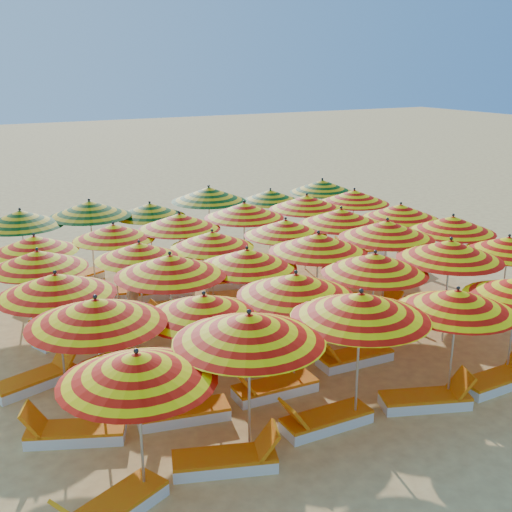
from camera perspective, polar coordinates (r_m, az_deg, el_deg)
name	(u,v)px	position (r m, az deg, el deg)	size (l,w,h in m)	color
ground	(265,320)	(16.60, 0.83, -5.73)	(120.00, 120.00, 0.00)	#F3C46C
umbrella_0	(137,367)	(9.51, -10.53, -9.71)	(2.42, 2.42, 2.48)	silver
umbrella_1	(249,328)	(10.29, -0.63, -6.39)	(3.08, 3.08, 2.64)	silver
umbrella_2	(361,306)	(11.36, 9.28, -4.38)	(2.77, 2.77, 2.62)	silver
umbrella_3	(457,301)	(12.60, 17.44, -3.81)	(2.80, 2.80, 2.39)	silver
umbrella_6	(96,311)	(11.39, -14.02, -4.81)	(2.74, 2.74, 2.59)	silver
umbrella_7	(204,306)	(11.80, -4.65, -4.44)	(2.69, 2.69, 2.39)	silver
umbrella_8	(296,284)	(12.66, 3.55, -2.54)	(2.64, 2.64, 2.48)	silver
umbrella_9	(375,263)	(14.18, 10.51, -0.63)	(2.90, 2.90, 2.49)	silver
umbrella_10	(450,250)	(15.32, 16.89, 0.53)	(3.13, 3.13, 2.57)	silver
umbrella_11	(509,245)	(16.87, 21.53, 0.90)	(2.47, 2.47, 2.36)	silver
umbrella_12	(56,284)	(13.22, -17.36, -2.43)	(3.09, 3.09, 2.49)	silver
umbrella_13	(170,265)	(13.75, -7.64, -0.82)	(3.12, 3.12, 2.55)	silver
umbrella_14	(247,258)	(14.47, -0.81, -0.21)	(2.67, 2.67, 2.42)	silver
umbrella_15	(318,243)	(15.45, 5.54, 1.18)	(2.41, 2.41, 2.53)	silver
umbrella_16	(387,229)	(16.69, 11.56, 2.33)	(3.16, 3.16, 2.60)	silver
umbrella_17	(452,224)	(18.14, 17.07, 2.72)	(2.50, 2.50, 2.47)	silver
umbrella_18	(38,260)	(15.37, -18.82, -0.30)	(2.84, 2.84, 2.37)	silver
umbrella_19	(139,251)	(15.69, -10.33, 0.44)	(2.81, 2.81, 2.29)	silver
umbrella_20	(212,239)	(16.51, -3.92, 1.49)	(2.20, 2.20, 2.29)	silver
umbrella_21	(285,227)	(17.32, 2.64, 2.55)	(2.80, 2.80, 2.39)	silver
umbrella_22	(341,217)	(18.17, 7.55, 3.49)	(2.68, 2.68, 2.52)	silver
umbrella_23	(400,212)	(19.40, 12.72, 3.87)	(3.01, 3.01, 2.45)	silver
umbrella_24	(35,244)	(17.01, -19.08, 1.04)	(2.53, 2.53, 2.28)	silver
umbrella_25	(114,232)	(17.49, -12.54, 2.11)	(2.37, 2.37, 2.32)	silver
umbrella_26	(179,221)	(17.96, -6.84, 3.09)	(2.86, 2.86, 2.43)	silver
umbrella_27	(244,210)	(18.88, -1.06, 4.09)	(2.60, 2.60, 2.50)	silver
umbrella_28	(307,202)	(20.12, 4.52, 4.78)	(3.10, 3.10, 2.48)	silver
umbrella_29	(354,197)	(21.29, 8.71, 5.24)	(3.05, 3.05, 2.45)	silver
umbrella_30	(21,218)	(19.11, -20.20, 3.17)	(3.02, 3.02, 2.49)	silver
umbrella_31	(90,209)	(19.49, -14.58, 4.10)	(2.65, 2.65, 2.56)	silver
umbrella_32	(150,210)	(19.94, -9.42, 4.07)	(2.77, 2.77, 2.32)	silver
umbrella_33	(209,194)	(20.86, -4.22, 5.50)	(2.74, 2.74, 2.59)	silver
umbrella_34	(270,196)	(21.97, 1.28, 5.37)	(2.70, 2.70, 2.27)	silver
umbrella_35	(322,186)	(22.99, 5.90, 6.20)	(2.57, 2.57, 2.45)	silver
lounger_0	(111,510)	(10.23, -12.76, -21.15)	(1.82, 1.24, 0.69)	white
lounger_1	(228,460)	(11.00, -2.55, -17.67)	(1.83, 1.12, 0.69)	white
lounger_2	(324,420)	(12.08, 6.10, -14.31)	(1.74, 0.60, 0.69)	white
lounger_3	(427,399)	(13.09, 14.99, -12.20)	(1.83, 1.15, 0.69)	white
lounger_4	(499,380)	(14.26, 20.80, -10.23)	(1.74, 0.61, 0.69)	white
lounger_6	(73,432)	(12.11, -15.95, -14.83)	(1.82, 1.21, 0.69)	white
lounger_7	(181,413)	(12.31, -6.72, -13.66)	(1.81, 0.92, 0.69)	white
lounger_8	(273,388)	(13.06, 1.53, -11.64)	(1.76, 0.66, 0.69)	white
lounger_9	(353,357)	(14.45, 8.62, -8.87)	(1.76, 0.66, 0.69)	white
lounger_10	(38,379)	(14.11, -18.83, -10.33)	(1.83, 1.07, 0.69)	white
lounger_11	(154,361)	(14.30, -9.09, -9.20)	(1.77, 0.72, 0.69)	white
lounger_12	(341,321)	(16.28, 7.54, -5.78)	(1.83, 1.14, 0.69)	white
lounger_13	(373,314)	(16.87, 10.32, -5.08)	(1.79, 0.79, 0.69)	white
lounger_14	(68,334)	(16.10, -16.40, -6.63)	(1.82, 1.20, 0.69)	white
lounger_15	(125,328)	(16.07, -11.54, -6.31)	(1.74, 0.60, 0.69)	white
lounger_16	(237,305)	(17.17, -1.70, -4.41)	(1.83, 1.14, 0.69)	white
lounger_17	(406,271)	(20.48, 13.19, -1.29)	(1.82, 0.96, 0.69)	white
lounger_18	(67,311)	(17.49, -16.45, -4.73)	(1.75, 0.64, 0.69)	white
lounger_19	(136,292)	(18.42, -10.59, -3.19)	(1.83, 1.09, 0.69)	white
lounger_20	(162,292)	(18.34, -8.37, -3.17)	(1.81, 0.87, 0.69)	white
lounger_21	(230,282)	(18.99, -2.31, -2.28)	(1.82, 0.96, 0.69)	white
lounger_22	(359,251)	(22.25, 9.16, 0.40)	(1.83, 1.06, 0.69)	white
lounger_23	(47,286)	(19.61, -18.08, -2.52)	(1.82, 1.25, 0.69)	white
lounger_24	(74,279)	(19.98, -15.83, -1.96)	(1.82, 1.19, 0.69)	white
lounger_25	(169,267)	(20.49, -7.73, -0.98)	(1.81, 0.87, 0.69)	white
lounger_26	(196,259)	(21.20, -5.34, -0.28)	(1.74, 0.60, 0.69)	white
beachgoer_b	(258,300)	(15.89, 0.14, -3.91)	(0.72, 0.56, 1.49)	tan
beachgoer_a	(133,286)	(17.28, -10.91, -2.59)	(0.52, 0.34, 1.43)	tan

